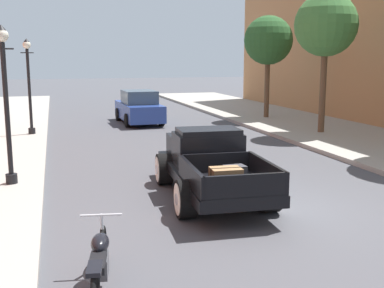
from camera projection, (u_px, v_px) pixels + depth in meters
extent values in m
plane|color=#47474C|center=(257.00, 207.00, 10.32)|extent=(140.00, 140.00, 0.00)
cube|color=black|center=(211.00, 174.00, 11.03)|extent=(2.06, 5.00, 0.24)
cube|color=black|center=(208.00, 150.00, 11.27)|extent=(1.63, 1.20, 0.80)
cube|color=black|center=(208.00, 131.00, 11.14)|extent=(1.49, 1.02, 0.12)
cube|color=#3D4C5B|center=(202.00, 139.00, 11.79)|extent=(1.33, 0.12, 0.44)
cube|color=black|center=(195.00, 146.00, 12.55)|extent=(1.41, 1.58, 0.52)
cube|color=silver|center=(189.00, 141.00, 13.32)|extent=(0.68, 0.14, 0.47)
cube|color=black|center=(229.00, 184.00, 9.66)|extent=(1.82, 2.20, 0.04)
cube|color=black|center=(191.00, 175.00, 9.45)|extent=(0.21, 2.10, 0.44)
cube|color=black|center=(266.00, 171.00, 9.80)|extent=(0.21, 2.10, 0.44)
cube|color=black|center=(246.00, 186.00, 8.65)|extent=(1.62, 0.18, 0.44)
cube|color=black|center=(216.00, 163.00, 10.59)|extent=(1.62, 0.18, 0.44)
cylinder|color=black|center=(164.00, 169.00, 12.16)|extent=(0.41, 0.82, 0.80)
cylinder|color=silver|center=(157.00, 169.00, 12.11)|extent=(0.05, 0.66, 0.66)
cylinder|color=silver|center=(157.00, 169.00, 12.11)|extent=(0.03, 0.24, 0.24)
cylinder|color=black|center=(231.00, 166.00, 12.55)|extent=(0.41, 0.82, 0.80)
cylinder|color=silver|center=(237.00, 165.00, 12.59)|extent=(0.05, 0.66, 0.66)
cylinder|color=silver|center=(238.00, 165.00, 12.59)|extent=(0.03, 0.24, 0.24)
cylinder|color=black|center=(186.00, 199.00, 9.57)|extent=(0.41, 0.82, 0.80)
cylinder|color=silver|center=(177.00, 199.00, 9.53)|extent=(0.05, 0.66, 0.66)
cylinder|color=silver|center=(176.00, 199.00, 9.53)|extent=(0.03, 0.24, 0.24)
cylinder|color=black|center=(269.00, 193.00, 9.96)|extent=(0.41, 0.82, 0.80)
cylinder|color=silver|center=(277.00, 193.00, 10.00)|extent=(0.05, 0.66, 0.66)
cylinder|color=silver|center=(277.00, 193.00, 10.00)|extent=(0.03, 0.24, 0.24)
cube|color=olive|center=(226.00, 178.00, 9.25)|extent=(0.63, 0.48, 0.40)
cube|color=#3D2D1E|center=(226.00, 178.00, 9.25)|extent=(0.62, 0.09, 0.42)
cube|color=#2D2D33|center=(235.00, 172.00, 9.97)|extent=(0.46, 0.34, 0.28)
torus|color=black|center=(103.00, 247.00, 7.29)|extent=(0.18, 0.67, 0.67)
cube|color=#4C4C51|center=(99.00, 266.00, 6.52)|extent=(0.31, 0.47, 0.28)
ellipsoid|color=black|center=(100.00, 243.00, 6.72)|extent=(0.34, 0.56, 0.24)
cube|color=black|center=(98.00, 263.00, 6.25)|extent=(0.31, 0.59, 0.10)
cylinder|color=silver|center=(102.00, 230.00, 7.17)|extent=(0.09, 0.26, 0.58)
cylinder|color=silver|center=(101.00, 215.00, 7.01)|extent=(0.62, 0.14, 0.04)
cube|color=black|center=(94.00, 269.00, 5.81)|extent=(0.24, 0.42, 0.06)
cube|color=#284293|center=(139.00, 111.00, 23.66)|extent=(1.87, 4.36, 0.80)
cube|color=#384C5B|center=(139.00, 97.00, 23.39)|extent=(1.59, 2.05, 0.64)
cylinder|color=black|center=(118.00, 114.00, 24.66)|extent=(0.24, 0.67, 0.66)
cylinder|color=black|center=(149.00, 113.00, 25.17)|extent=(0.24, 0.67, 0.66)
cylinder|color=black|center=(128.00, 120.00, 22.25)|extent=(0.24, 0.67, 0.66)
cylinder|color=black|center=(161.00, 119.00, 22.76)|extent=(0.24, 0.67, 0.66)
cylinder|color=black|center=(12.00, 179.00, 11.70)|extent=(0.28, 0.28, 0.24)
cylinder|color=black|center=(7.00, 110.00, 11.39)|extent=(0.12, 0.12, 3.20)
cylinder|color=black|center=(2.00, 49.00, 11.13)|extent=(0.50, 0.04, 0.04)
sphere|color=silver|center=(2.00, 35.00, 11.08)|extent=(0.32, 0.32, 0.32)
cone|color=black|center=(1.00, 27.00, 11.05)|extent=(0.24, 0.24, 0.14)
cylinder|color=black|center=(32.00, 131.00, 19.42)|extent=(0.28, 0.28, 0.24)
cylinder|color=black|center=(29.00, 89.00, 19.12)|extent=(0.12, 0.12, 3.20)
cylinder|color=black|center=(27.00, 53.00, 18.86)|extent=(0.50, 0.04, 0.04)
sphere|color=silver|center=(27.00, 45.00, 18.80)|extent=(0.32, 0.32, 0.32)
cone|color=black|center=(26.00, 40.00, 18.77)|extent=(0.24, 0.24, 0.14)
cylinder|color=brown|center=(323.00, 91.00, 19.64)|extent=(0.26, 0.26, 3.45)
sphere|color=#3D7538|center=(326.00, 25.00, 19.16)|extent=(2.57, 2.57, 2.57)
cylinder|color=brown|center=(267.00, 88.00, 24.74)|extent=(0.26, 0.26, 3.05)
sphere|color=#285628|center=(268.00, 40.00, 24.30)|extent=(2.52, 2.52, 2.52)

